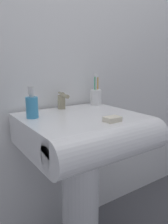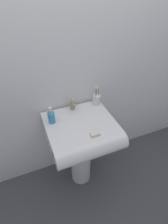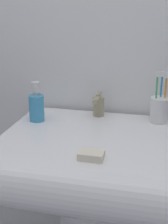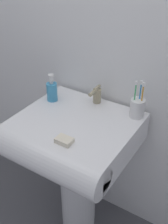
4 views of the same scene
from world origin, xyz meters
name	(u,v)px [view 1 (image 1 of 4)]	position (x,y,z in m)	size (l,w,h in m)	color
wall_back	(53,53)	(0.00, 0.30, 1.20)	(5.00, 0.05, 2.40)	white
sink_pedestal	(80,201)	(0.00, 0.00, 0.35)	(0.22, 0.22, 0.71)	white
sink_basin	(87,133)	(0.00, -0.06, 0.79)	(0.61, 0.59, 0.16)	white
faucet	(62,101)	(0.00, 0.20, 0.92)	(0.05, 0.11, 0.10)	tan
toothbrush_cup	(96,97)	(0.25, 0.19, 0.93)	(0.08, 0.08, 0.21)	white
soap_bottle	(32,106)	(-0.23, 0.09, 0.93)	(0.06, 0.06, 0.16)	#3F99CC
bar_soap	(112,119)	(0.06, -0.19, 0.88)	(0.08, 0.06, 0.02)	silver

